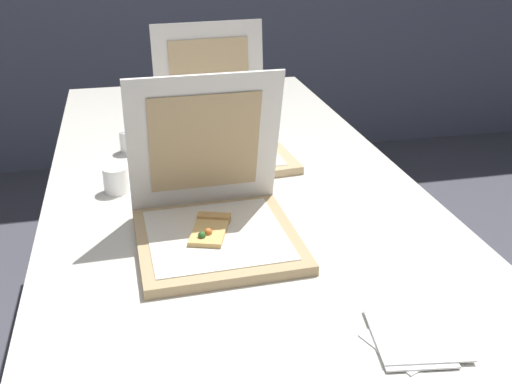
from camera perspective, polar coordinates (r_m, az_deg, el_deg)
The scene contains 6 objects.
table at distance 1.52m, azimuth -2.07°, elevation -1.25°, with size 0.93×2.13×0.76m.
pizza_box_front at distance 1.24m, azimuth -4.05°, elevation -2.46°, with size 0.34×0.34×0.34m.
pizza_box_middle at distance 1.69m, azimuth -3.16°, elevation 5.24°, with size 0.36×0.39×0.35m.
cup_white_far at distance 1.75m, azimuth -12.05°, elevation 4.81°, with size 0.06×0.06×0.07m, color white.
cup_white_mid at distance 1.50m, azimuth -13.41°, elevation 1.15°, with size 0.06×0.06×0.07m, color white.
napkin_pile at distance 1.02m, azimuth 14.95°, elevation -13.55°, with size 0.18×0.17×0.01m.
Camera 1 is at (-0.24, -0.75, 1.38)m, focal length 41.34 mm.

